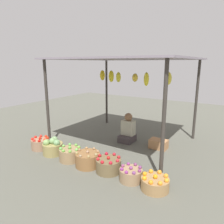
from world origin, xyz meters
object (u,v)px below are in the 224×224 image
at_px(basket_purple_onions, 131,174).
at_px(basket_oranges, 155,183).
at_px(basket_potatoes, 88,159).
at_px(vendor_person, 128,131).
at_px(basket_green_apples, 70,154).
at_px(basket_red_tomatoes, 41,144).
at_px(basket_red_apples, 108,165).
at_px(wooden_crate_near_vendor, 158,144).
at_px(basket_cabbages, 53,147).

height_order(basket_purple_onions, basket_oranges, basket_purple_onions).
bearing_deg(basket_purple_onions, basket_potatoes, 179.64).
bearing_deg(vendor_person, basket_green_apples, -106.59).
distance_m(basket_potatoes, basket_purple_onions, 1.00).
xyz_separation_m(basket_red_tomatoes, basket_purple_onions, (2.55, -0.07, -0.01)).
xyz_separation_m(basket_red_apples, basket_purple_onions, (0.52, -0.05, -0.02)).
xyz_separation_m(basket_red_apples, wooden_crate_near_vendor, (0.40, 1.63, -0.02)).
bearing_deg(basket_purple_onions, basket_red_tomatoes, 178.53).
bearing_deg(basket_cabbages, basket_potatoes, -0.74).
height_order(basket_cabbages, basket_purple_onions, basket_cabbages).
relative_size(vendor_person, basket_cabbages, 1.70).
bearing_deg(basket_red_apples, basket_red_tomatoes, 179.51).
height_order(vendor_person, basket_red_apples, vendor_person).
height_order(basket_cabbages, basket_green_apples, basket_cabbages).
bearing_deg(wooden_crate_near_vendor, basket_cabbages, -139.38).
distance_m(basket_cabbages, wooden_crate_near_vendor, 2.55).
height_order(basket_red_apples, basket_oranges, basket_red_apples).
height_order(vendor_person, basket_cabbages, vendor_person).
height_order(basket_green_apples, basket_red_apples, basket_green_apples).
xyz_separation_m(vendor_person, basket_potatoes, (-0.01, -1.67, -0.15)).
xyz_separation_m(basket_red_tomatoes, wooden_crate_near_vendor, (2.43, 1.61, -0.02)).
distance_m(vendor_person, wooden_crate_near_vendor, 0.89).
height_order(basket_red_tomatoes, wooden_crate_near_vendor, basket_red_tomatoes).
distance_m(basket_red_tomatoes, basket_potatoes, 1.55).
xyz_separation_m(vendor_person, wooden_crate_near_vendor, (0.87, -0.00, -0.19)).
distance_m(vendor_person, basket_red_tomatoes, 2.25).
relative_size(basket_cabbages, basket_red_apples, 0.93).
relative_size(basket_red_tomatoes, basket_red_apples, 0.89).
bearing_deg(wooden_crate_near_vendor, basket_purple_onions, -85.90).
height_order(basket_green_apples, basket_oranges, basket_green_apples).
bearing_deg(wooden_crate_near_vendor, basket_potatoes, -117.85).
bearing_deg(basket_red_tomatoes, basket_oranges, -1.68).
bearing_deg(basket_oranges, basket_purple_onions, 177.22).
distance_m(basket_green_apples, wooden_crate_near_vendor, 2.16).
xyz_separation_m(vendor_person, basket_purple_onions, (0.99, -1.68, -0.18)).
bearing_deg(basket_red_apples, basket_green_apples, -177.40).
relative_size(basket_cabbages, basket_purple_onions, 1.10).
distance_m(vendor_person, basket_purple_onions, 1.96).
bearing_deg(basket_purple_onions, wooden_crate_near_vendor, 94.10).
bearing_deg(basket_oranges, basket_green_apples, 179.22).
height_order(basket_purple_onions, wooden_crate_near_vendor, basket_purple_onions).
bearing_deg(basket_red_tomatoes, basket_potatoes, -2.20).
relative_size(basket_oranges, wooden_crate_near_vendor, 1.10).
distance_m(basket_potatoes, wooden_crate_near_vendor, 1.89).
height_order(basket_cabbages, basket_oranges, basket_cabbages).
distance_m(basket_cabbages, basket_oranges, 2.52).
bearing_deg(basket_red_tomatoes, basket_cabbages, -5.26).
distance_m(basket_purple_onions, wooden_crate_near_vendor, 1.68).
height_order(basket_red_tomatoes, basket_red_apples, basket_red_apples).
bearing_deg(basket_red_apples, basket_purple_onions, -5.34).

